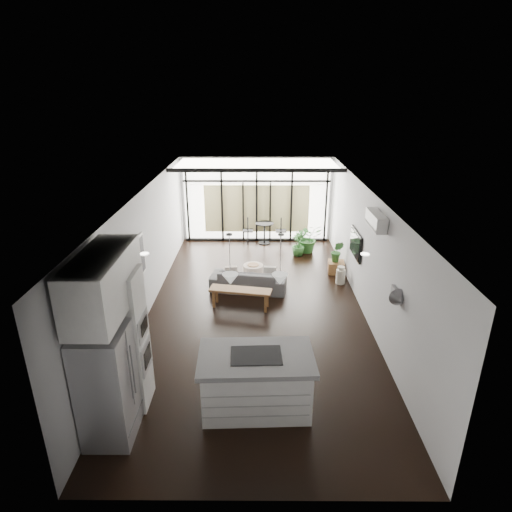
{
  "coord_description": "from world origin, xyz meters",
  "views": [
    {
      "loc": [
        0.05,
        -8.9,
        4.91
      ],
      "look_at": [
        0.0,
        0.3,
        1.25
      ],
      "focal_mm": 30.0,
      "sensor_mm": 36.0,
      "label": 1
    }
  ],
  "objects_px": {
    "sofa": "(249,276)",
    "console_bench": "(241,298)",
    "pouf": "(253,272)",
    "tv": "(356,244)",
    "island": "(256,382)",
    "milk_can": "(341,275)",
    "fridge": "(108,384)"
  },
  "relations": [
    {
      "from": "fridge",
      "to": "milk_can",
      "type": "relative_size",
      "value": 3.68
    },
    {
      "from": "pouf",
      "to": "island",
      "type": "bearing_deg",
      "value": -88.81
    },
    {
      "from": "sofa",
      "to": "console_bench",
      "type": "distance_m",
      "value": 0.98
    },
    {
      "from": "island",
      "to": "milk_can",
      "type": "distance_m",
      "value": 5.26
    },
    {
      "from": "island",
      "to": "console_bench",
      "type": "bearing_deg",
      "value": 94.17
    },
    {
      "from": "island",
      "to": "milk_can",
      "type": "bearing_deg",
      "value": 62.6
    },
    {
      "from": "fridge",
      "to": "pouf",
      "type": "xyz_separation_m",
      "value": [
        2.05,
        5.54,
        -0.68
      ]
    },
    {
      "from": "pouf",
      "to": "console_bench",
      "type": "bearing_deg",
      "value": -100.41
    },
    {
      "from": "console_bench",
      "to": "tv",
      "type": "xyz_separation_m",
      "value": [
        2.83,
        0.86,
        1.06
      ]
    },
    {
      "from": "sofa",
      "to": "tv",
      "type": "xyz_separation_m",
      "value": [
        2.66,
        -0.09,
        0.92
      ]
    },
    {
      "from": "fridge",
      "to": "sofa",
      "type": "bearing_deg",
      "value": 68.63
    },
    {
      "from": "fridge",
      "to": "tv",
      "type": "height_order",
      "value": "fridge"
    },
    {
      "from": "sofa",
      "to": "tv",
      "type": "distance_m",
      "value": 2.81
    },
    {
      "from": "fridge",
      "to": "milk_can",
      "type": "height_order",
      "value": "fridge"
    },
    {
      "from": "fridge",
      "to": "pouf",
      "type": "relative_size",
      "value": 3.29
    },
    {
      "from": "island",
      "to": "fridge",
      "type": "bearing_deg",
      "value": -167.34
    },
    {
      "from": "milk_can",
      "to": "tv",
      "type": "height_order",
      "value": "tv"
    },
    {
      "from": "sofa",
      "to": "milk_can",
      "type": "bearing_deg",
      "value": -162.29
    },
    {
      "from": "island",
      "to": "milk_can",
      "type": "height_order",
      "value": "island"
    },
    {
      "from": "fridge",
      "to": "sofa",
      "type": "xyz_separation_m",
      "value": [
        1.93,
        4.94,
        -0.52
      ]
    },
    {
      "from": "island",
      "to": "fridge",
      "type": "xyz_separation_m",
      "value": [
        -2.15,
        -0.57,
        0.4
      ]
    },
    {
      "from": "fridge",
      "to": "tv",
      "type": "distance_m",
      "value": 6.69
    },
    {
      "from": "console_bench",
      "to": "milk_can",
      "type": "height_order",
      "value": "milk_can"
    },
    {
      "from": "sofa",
      "to": "console_bench",
      "type": "xyz_separation_m",
      "value": [
        -0.17,
        -0.95,
        -0.14
      ]
    },
    {
      "from": "island",
      "to": "console_bench",
      "type": "xyz_separation_m",
      "value": [
        -0.39,
        3.42,
        -0.26
      ]
    },
    {
      "from": "island",
      "to": "pouf",
      "type": "relative_size",
      "value": 3.35
    },
    {
      "from": "pouf",
      "to": "tv",
      "type": "relative_size",
      "value": 0.49
    },
    {
      "from": "fridge",
      "to": "milk_can",
      "type": "xyz_separation_m",
      "value": [
        4.38,
        5.33,
        -0.65
      ]
    },
    {
      "from": "fridge",
      "to": "tv",
      "type": "relative_size",
      "value": 1.62
    },
    {
      "from": "console_bench",
      "to": "tv",
      "type": "height_order",
      "value": "tv"
    },
    {
      "from": "sofa",
      "to": "milk_can",
      "type": "height_order",
      "value": "sofa"
    },
    {
      "from": "tv",
      "to": "pouf",
      "type": "bearing_deg",
      "value": 164.83
    }
  ]
}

